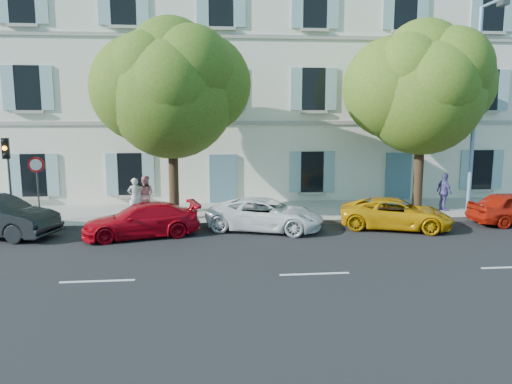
{
  "coord_description": "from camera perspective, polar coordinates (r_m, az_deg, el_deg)",
  "views": [
    {
      "loc": [
        -3.03,
        -17.33,
        4.58
      ],
      "look_at": [
        -1.06,
        2.0,
        1.4
      ],
      "focal_mm": 35.0,
      "sensor_mm": 36.0,
      "label": 1
    }
  ],
  "objects": [
    {
      "name": "traffic_light",
      "position": [
        21.45,
        -26.56,
        3.04
      ],
      "size": [
        0.3,
        0.38,
        3.4
      ],
      "color": "#383A3D",
      "rests_on": "sidewalk"
    },
    {
      "name": "pedestrian_b",
      "position": [
        21.98,
        -12.57,
        -0.33
      ],
      "size": [
        0.89,
        0.74,
        1.68
      ],
      "primitive_type": "imported",
      "rotation": [
        0.0,
        0.0,
        3.01
      ],
      "color": "#CA8186",
      "rests_on": "sidewalk"
    },
    {
      "name": "car_white_coupe",
      "position": [
        19.26,
        1.06,
        -2.57
      ],
      "size": [
        4.89,
        3.39,
        1.24
      ],
      "primitive_type": "imported",
      "rotation": [
        0.0,
        0.0,
        1.24
      ],
      "color": "white",
      "rests_on": "ground"
    },
    {
      "name": "ground",
      "position": [
        18.18,
        3.98,
        -5.32
      ],
      "size": [
        90.0,
        90.0,
        0.0
      ],
      "primitive_type": "plane",
      "color": "black"
    },
    {
      "name": "pedestrian_a",
      "position": [
        21.7,
        -13.69,
        -0.56
      ],
      "size": [
        0.69,
        0.56,
        1.63
      ],
      "primitive_type": "imported",
      "rotation": [
        0.0,
        0.0,
        3.46
      ],
      "color": "silver",
      "rests_on": "sidewalk"
    },
    {
      "name": "tree_left",
      "position": [
        20.32,
        -9.63,
        10.84
      ],
      "size": [
        5.03,
        5.03,
        7.8
      ],
      "color": "#3A2819",
      "rests_on": "sidewalk"
    },
    {
      "name": "car_yellow_supercar",
      "position": [
        20.27,
        15.72,
        -2.4
      ],
      "size": [
        4.69,
        3.27,
        1.19
      ],
      "primitive_type": "imported",
      "rotation": [
        0.0,
        0.0,
        1.23
      ],
      "color": "orange",
      "rests_on": "ground"
    },
    {
      "name": "street_lamp",
      "position": [
        22.93,
        23.99,
        9.68
      ],
      "size": [
        0.29,
        1.84,
        8.65
      ],
      "color": "#7293BF",
      "rests_on": "sidewalk"
    },
    {
      "name": "car_red_coupe",
      "position": [
        18.74,
        -12.98,
        -3.17
      ],
      "size": [
        4.5,
        2.65,
        1.22
      ],
      "primitive_type": "imported",
      "rotation": [
        0.0,
        0.0,
        4.95
      ],
      "color": "#AB0411",
      "rests_on": "ground"
    },
    {
      "name": "building",
      "position": [
        27.73,
        0.46,
        12.23
      ],
      "size": [
        28.0,
        7.0,
        12.0
      ],
      "primitive_type": "cube",
      "color": "white",
      "rests_on": "ground"
    },
    {
      "name": "road_sign",
      "position": [
        21.5,
        -23.75,
        1.74
      ],
      "size": [
        0.61,
        0.12,
        2.63
      ],
      "color": "#383A3D",
      "rests_on": "sidewalk"
    },
    {
      "name": "pedestrian_c",
      "position": [
        23.77,
        20.71,
        0.01
      ],
      "size": [
        0.55,
        1.04,
        1.69
      ],
      "primitive_type": "imported",
      "rotation": [
        0.0,
        0.0,
        1.72
      ],
      "color": "#5A5196",
      "rests_on": "sidewalk"
    },
    {
      "name": "sidewalk",
      "position": [
        22.44,
        2.05,
        -2.29
      ],
      "size": [
        36.0,
        4.5,
        0.15
      ],
      "primitive_type": "cube",
      "color": "#A09E96",
      "rests_on": "ground"
    },
    {
      "name": "tree_right",
      "position": [
        22.81,
        18.49,
        10.49
      ],
      "size": [
        5.15,
        5.15,
        7.94
      ],
      "color": "#3A2819",
      "rests_on": "sidewalk"
    },
    {
      "name": "kerb",
      "position": [
        20.35,
        2.89,
        -3.5
      ],
      "size": [
        36.0,
        0.16,
        0.16
      ],
      "primitive_type": "cube",
      "color": "#9E998E",
      "rests_on": "ground"
    }
  ]
}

